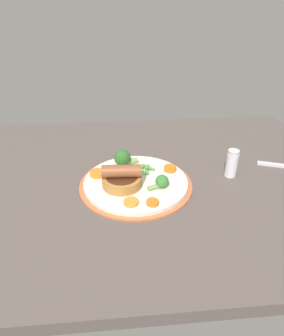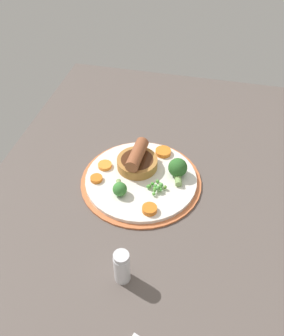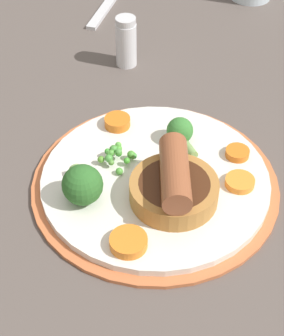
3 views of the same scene
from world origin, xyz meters
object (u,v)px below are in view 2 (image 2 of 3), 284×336
broccoli_floret_near (120,189)px  salt_shaker (122,267)px  dinner_plate (141,180)px  sausage_pudding (137,161)px  carrot_slice_4 (105,165)px  broccoli_floret_far (178,168)px  carrot_slice_3 (148,209)px  pea_pile (156,187)px  carrot_slice_5 (163,152)px  carrot_slice_2 (97,177)px

broccoli_floret_near → salt_shaker: (-19.61, -5.90, 0.82)cm
dinner_plate → broccoli_floret_near: size_ratio=5.37×
sausage_pudding → carrot_slice_4: (-1.72, 7.69, -1.63)cm
broccoli_floret_far → carrot_slice_3: size_ratio=1.99×
pea_pile → carrot_slice_5: 12.83cm
dinner_plate → carrot_slice_5: carrot_slice_5 is taller
pea_pile → broccoli_floret_far: (5.89, -3.89, 1.17)cm
dinner_plate → salt_shaker: salt_shaker is taller
broccoli_floret_far → salt_shaker: bearing=154.9°
sausage_pudding → broccoli_floret_near: bearing=-7.6°
carrot_slice_3 → carrot_slice_4: carrot_slice_3 is taller
carrot_slice_2 → carrot_slice_5: size_ratio=0.72×
broccoli_floret_near → carrot_slice_2: size_ratio=1.87×
pea_pile → carrot_slice_2: size_ratio=1.79×
carrot_slice_2 → carrot_slice_5: (12.36, -13.51, 0.11)cm
sausage_pudding → carrot_slice_2: size_ratio=3.43×
carrot_slice_2 → salt_shaker: size_ratio=0.38×
broccoli_floret_near → dinner_plate: bearing=128.5°
dinner_plate → sausage_pudding: size_ratio=2.93×
broccoli_floret_far → pea_pile: bearing=132.9°
carrot_slice_5 → carrot_slice_3: bearing=-179.0°
carrot_slice_3 → dinner_plate: bearing=21.8°
carrot_slice_2 → carrot_slice_3: carrot_slice_3 is taller
carrot_slice_3 → salt_shaker: bearing=175.0°
carrot_slice_2 → salt_shaker: 26.20cm
carrot_slice_4 → carrot_slice_5: 15.19cm
broccoli_floret_near → carrot_slice_5: (15.72, -6.97, -0.99)cm
broccoli_floret_far → carrot_slice_2: bearing=93.1°
dinner_plate → carrot_slice_5: bearing=-19.5°
dinner_plate → carrot_slice_5: size_ratio=7.29×
sausage_pudding → carrot_slice_5: (6.27, -5.23, -1.50)cm
broccoli_floret_near → broccoli_floret_far: 14.66cm
broccoli_floret_near → carrot_slice_4: 9.82cm
dinner_plate → salt_shaker: (-25.58, -2.40, 3.18)cm
carrot_slice_3 → carrot_slice_5: (19.26, 0.35, -0.05)cm
pea_pile → broccoli_floret_far: broccoli_floret_far is taller
dinner_plate → pea_pile: 5.56cm
sausage_pudding → carrot_slice_3: (-13.00, -5.58, -1.45)cm
broccoli_floret_far → carrot_slice_3: 13.20cm
pea_pile → carrot_slice_2: bearing=88.2°
carrot_slice_4 → carrot_slice_5: size_ratio=0.85×
carrot_slice_3 → salt_shaker: 16.23cm
sausage_pudding → salt_shaker: salt_shaker is taller
broccoli_floret_far → carrot_slice_4: (-1.08, 17.64, -1.75)cm
pea_pile → carrot_slice_3: pea_pile is taller
carrot_slice_3 → carrot_slice_4: (11.27, 13.27, -0.18)cm
dinner_plate → broccoli_floret_near: broccoli_floret_near is taller
salt_shaker → dinner_plate: bearing=5.4°
carrot_slice_2 → broccoli_floret_far: bearing=-73.3°
sausage_pudding → salt_shaker: bearing=10.9°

